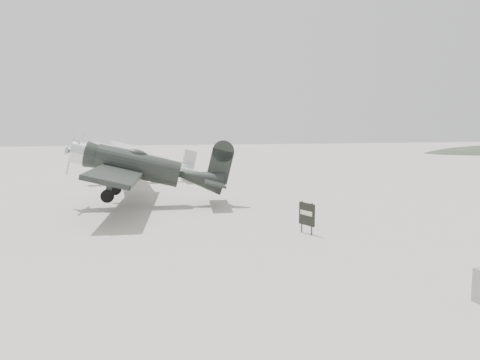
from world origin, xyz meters
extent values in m
plane|color=#A19E8F|center=(0.00, 0.00, 0.00)|extent=(160.00, 160.00, 0.00)
cylinder|color=black|center=(-4.78, 5.68, 1.98)|extent=(4.21, 1.83, 1.30)
cone|color=black|center=(-1.75, 5.27, 2.03)|extent=(2.54, 1.51, 1.20)
cylinder|color=silver|center=(-7.57, 6.06, 1.98)|extent=(0.98, 1.25, 1.15)
cone|color=silver|center=(-8.12, 6.14, 1.98)|extent=(0.39, 0.56, 0.52)
cube|color=silver|center=(-8.06, 6.13, 1.98)|extent=(0.08, 0.17, 2.41)
ellipsoid|color=black|center=(-4.96, 5.71, 2.55)|extent=(1.09, 0.76, 0.43)
cube|color=black|center=(-5.42, 5.77, 1.66)|extent=(3.41, 11.26, 0.20)
cube|color=black|center=(-1.02, 5.17, 2.07)|extent=(1.53, 3.99, 0.09)
cube|color=black|center=(-0.88, 5.16, 2.86)|extent=(1.11, 0.24, 1.67)
cylinder|color=black|center=(-5.95, 4.58, 0.39)|extent=(0.64, 0.23, 0.63)
cylinder|color=black|center=(-5.62, 7.06, 0.39)|extent=(0.64, 0.23, 0.63)
cylinder|color=#333333|center=(-5.95, 4.58, 1.01)|extent=(0.11, 0.11, 1.30)
cylinder|color=#333333|center=(-5.62, 7.06, 1.01)|extent=(0.11, 0.11, 1.30)
cylinder|color=black|center=(-0.79, 5.14, 1.63)|extent=(0.21, 0.10, 0.20)
cylinder|color=#9A9D9F|center=(-5.04, 15.66, 1.82)|extent=(5.30, 1.31, 1.11)
cone|color=#9A9D9F|center=(-1.50, 15.79, 1.82)|extent=(1.86, 1.08, 1.01)
cone|color=#9A9D9F|center=(-7.97, 15.55, 1.82)|extent=(0.65, 1.07, 1.05)
cube|color=#9A9D9F|center=(-8.37, 15.53, 1.82)|extent=(0.06, 0.14, 2.22)
cube|color=#9A9D9F|center=(-5.44, 15.64, 2.44)|extent=(2.34, 11.19, 0.18)
cube|color=#9A9D9F|center=(-1.00, 15.81, 1.87)|extent=(1.04, 3.47, 0.08)
cube|color=#9A9D9F|center=(-0.90, 15.81, 2.52)|extent=(0.91, 0.12, 1.31)
cylinder|color=black|center=(-5.81, 14.52, 0.28)|extent=(0.57, 0.16, 0.57)
cylinder|color=black|center=(-5.89, 16.74, 0.28)|extent=(0.57, 0.16, 0.57)
cylinder|color=#333333|center=(-5.81, 14.52, 0.86)|extent=(0.09, 0.09, 1.21)
cylinder|color=#333333|center=(-5.89, 16.74, 0.86)|extent=(0.09, 0.09, 1.21)
cylinder|color=black|center=(-0.80, 15.82, 1.51)|extent=(0.18, 0.08, 0.18)
cylinder|color=#333333|center=(1.13, -2.26, 0.60)|extent=(0.07, 0.07, 1.21)
cylinder|color=#333333|center=(0.95, -1.74, 0.60)|extent=(0.07, 0.07, 1.21)
cube|color=black|center=(1.04, -2.00, 0.74)|extent=(0.32, 0.81, 0.84)
cube|color=beige|center=(1.01, -2.01, 0.79)|extent=(0.22, 0.62, 0.17)
camera|label=1|loc=(-5.51, -17.96, 4.01)|focal=35.00mm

